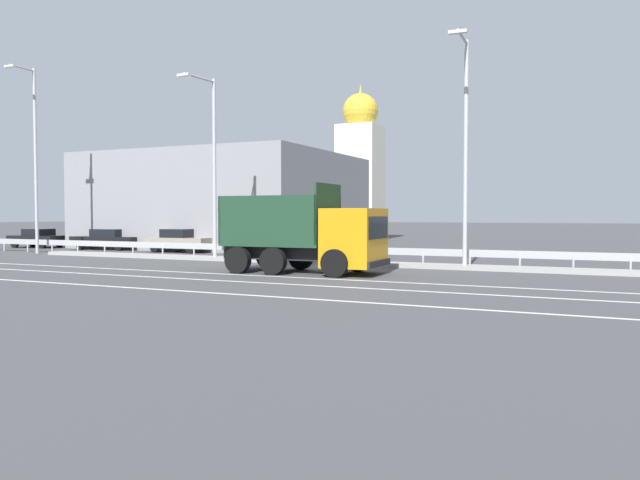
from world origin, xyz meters
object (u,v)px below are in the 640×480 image
(street_lamp_1, at_px, (212,160))
(parked_car_0, at_px, (38,238))
(median_road_sign, at_px, (276,239))
(parked_car_2, at_px, (180,241))
(church_tower, at_px, (360,168))
(street_lamp_2, at_px, (465,143))
(parked_car_1, at_px, (108,239))
(parked_car_3, at_px, (264,242))
(street_lamp_0, at_px, (34,154))
(dump_truck, at_px, (321,240))

(street_lamp_1, height_order, parked_car_0, street_lamp_1)
(median_road_sign, bearing_deg, parked_car_2, 153.26)
(median_road_sign, height_order, church_tower, church_tower)
(street_lamp_2, height_order, parked_car_1, street_lamp_2)
(street_lamp_1, relative_size, parked_car_3, 1.97)
(street_lamp_0, height_order, parked_car_3, street_lamp_0)
(parked_car_0, bearing_deg, parked_car_2, -94.83)
(median_road_sign, bearing_deg, parked_car_0, 167.33)
(parked_car_1, relative_size, parked_car_2, 1.19)
(dump_truck, bearing_deg, church_tower, -162.87)
(dump_truck, relative_size, parked_car_1, 1.30)
(church_tower, bearing_deg, parked_car_2, -97.81)
(street_lamp_2, height_order, church_tower, church_tower)
(street_lamp_0, bearing_deg, parked_car_1, 81.14)
(median_road_sign, relative_size, street_lamp_0, 0.20)
(dump_truck, distance_m, street_lamp_0, 21.43)
(median_road_sign, height_order, street_lamp_2, street_lamp_2)
(parked_car_0, height_order, church_tower, church_tower)
(dump_truck, xyz_separation_m, parked_car_1, (-19.72, 9.27, -0.60))
(street_lamp_0, relative_size, parked_car_0, 2.68)
(street_lamp_2, distance_m, church_tower, 31.47)
(dump_truck, xyz_separation_m, street_lamp_2, (4.73, 3.87, 3.94))
(median_road_sign, relative_size, street_lamp_2, 0.22)
(street_lamp_0, distance_m, parked_car_3, 14.58)
(parked_car_1, height_order, church_tower, church_tower)
(parked_car_3, bearing_deg, street_lamp_2, -111.33)
(median_road_sign, xyz_separation_m, street_lamp_2, (9.05, -0.35, 4.12))
(street_lamp_2, bearing_deg, parked_car_3, 158.57)
(church_tower, bearing_deg, parked_car_0, -124.78)
(median_road_sign, bearing_deg, parked_car_3, 126.27)
(parked_car_2, bearing_deg, street_lamp_1, 47.75)
(parked_car_2, bearing_deg, street_lamp_2, 72.46)
(median_road_sign, height_order, street_lamp_0, street_lamp_0)
(dump_truck, bearing_deg, parked_car_1, -116.65)
(median_road_sign, distance_m, street_lamp_2, 9.95)
(street_lamp_1, bearing_deg, street_lamp_2, -1.03)
(parked_car_3, bearing_deg, street_lamp_1, 176.63)
(parked_car_0, distance_m, church_tower, 27.72)
(street_lamp_2, bearing_deg, street_lamp_0, 179.20)
(parked_car_0, xyz_separation_m, parked_car_2, (12.38, -0.18, 0.04))
(parked_car_2, bearing_deg, street_lamp_0, -57.92)
(parked_car_1, distance_m, parked_car_2, 6.10)
(parked_car_1, distance_m, church_tower, 24.61)
(street_lamp_1, height_order, parked_car_3, street_lamp_1)
(dump_truck, bearing_deg, street_lamp_0, -103.10)
(street_lamp_0, xyz_separation_m, street_lamp_2, (25.23, -0.35, -0.65))
(street_lamp_0, distance_m, street_lamp_2, 25.24)
(parked_car_2, distance_m, church_tower, 23.38)
(street_lamp_1, relative_size, parked_car_2, 2.18)
(street_lamp_0, bearing_deg, parked_car_3, 19.26)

